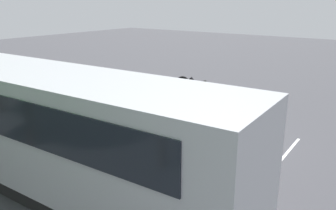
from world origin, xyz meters
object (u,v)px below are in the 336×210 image
at_px(spectator_far_left, 189,139).
at_px(parked_motorcycle_silver, 74,132).
at_px(tour_bus, 53,131).
at_px(stunt_motorcycle, 198,91).
at_px(spectator_right, 105,115).
at_px(spectator_left, 163,131).
at_px(spectator_centre, 131,123).
at_px(traffic_cone, 221,121).
at_px(spectator_far_right, 85,110).

distance_m(spectator_far_left, parked_motorcycle_silver, 4.53).
bearing_deg(spectator_far_left, tour_bus, 49.97).
xyz_separation_m(tour_bus, stunt_motorcycle, (0.34, -7.99, -0.61)).
xyz_separation_m(spectator_right, parked_motorcycle_silver, (0.82, 0.78, -0.57)).
relative_size(spectator_left, spectator_centre, 0.97).
bearing_deg(traffic_cone, spectator_centre, 70.39).
bearing_deg(parked_motorcycle_silver, spectator_left, -166.14).
bearing_deg(spectator_far_right, traffic_cone, -136.93).
height_order(spectator_right, spectator_far_right, spectator_right).
bearing_deg(spectator_far_right, parked_motorcycle_silver, 113.22).
relative_size(spectator_far_left, spectator_far_right, 1.03).
bearing_deg(spectator_far_left, traffic_cone, -76.28).
relative_size(spectator_left, spectator_far_right, 1.01).
xyz_separation_m(spectator_right, spectator_far_right, (1.21, -0.13, -0.06)).
bearing_deg(spectator_far_right, spectator_right, 173.94).
distance_m(spectator_centre, stunt_motorcycle, 5.09).
bearing_deg(spectator_right, spectator_left, -178.78).
distance_m(spectator_centre, spectator_far_right, 2.54).
relative_size(spectator_far_left, spectator_right, 0.98).
height_order(tour_bus, spectator_far_left, tour_bus).
bearing_deg(spectator_right, spectator_far_left, 178.74).
relative_size(spectator_far_left, spectator_left, 1.03).
height_order(tour_bus, stunt_motorcycle, tour_bus).
relative_size(spectator_centre, stunt_motorcycle, 0.96).
relative_size(spectator_far_left, stunt_motorcycle, 0.95).
height_order(spectator_left, traffic_cone, spectator_left).
xyz_separation_m(spectator_left, spectator_centre, (1.25, 0.11, 0.04)).
distance_m(spectator_left, parked_motorcycle_silver, 3.53).
xyz_separation_m(spectator_centre, parked_motorcycle_silver, (2.14, 0.73, -0.55)).
relative_size(spectator_far_right, traffic_cone, 2.66).
bearing_deg(spectator_left, parked_motorcycle_silver, 13.86).
height_order(spectator_far_right, parked_motorcycle_silver, spectator_far_right).
bearing_deg(spectator_left, spectator_far_right, -1.13).
relative_size(spectator_far_right, stunt_motorcycle, 0.92).
height_order(spectator_right, parked_motorcycle_silver, spectator_right).
height_order(spectator_left, spectator_far_right, spectator_left).
bearing_deg(spectator_far_left, spectator_centre, -0.58).
xyz_separation_m(spectator_far_left, traffic_cone, (0.94, -3.85, -0.72)).
xyz_separation_m(tour_bus, spectator_far_left, (-2.43, -2.90, -0.62)).
xyz_separation_m(parked_motorcycle_silver, traffic_cone, (-3.51, -4.55, -0.18)).
distance_m(spectator_centre, traffic_cone, 4.13).
xyz_separation_m(spectator_left, traffic_cone, (-0.12, -3.72, -0.69)).
height_order(spectator_centre, stunt_motorcycle, stunt_motorcycle).
relative_size(tour_bus, spectator_far_right, 6.82).
xyz_separation_m(spectator_far_left, stunt_motorcycle, (2.78, -5.09, 0.01)).
relative_size(parked_motorcycle_silver, stunt_motorcycle, 1.13).
distance_m(spectator_right, parked_motorcycle_silver, 1.27).
xyz_separation_m(parked_motorcycle_silver, stunt_motorcycle, (-1.67, -5.80, 0.55)).
relative_size(spectator_far_left, traffic_cone, 2.75).
distance_m(tour_bus, spectator_left, 3.39).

